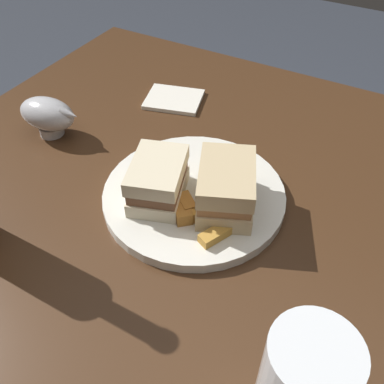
% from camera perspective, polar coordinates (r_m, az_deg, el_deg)
% --- Properties ---
extents(dining_table, '(1.01, 0.98, 0.73)m').
position_cam_1_polar(dining_table, '(0.95, -0.20, -18.10)').
color(dining_table, '#422816').
rests_on(dining_table, ground).
extents(plate, '(0.28, 0.28, 0.02)m').
position_cam_1_polar(plate, '(0.66, 0.27, -0.43)').
color(plate, silver).
rests_on(plate, dining_table).
extents(sandwich_half_left, '(0.10, 0.12, 0.06)m').
position_cam_1_polar(sandwich_half_left, '(0.63, -4.54, 1.55)').
color(sandwich_half_left, beige).
rests_on(sandwich_half_left, plate).
extents(sandwich_half_right, '(0.12, 0.14, 0.07)m').
position_cam_1_polar(sandwich_half_right, '(0.62, 4.55, 0.60)').
color(sandwich_half_right, '#CCB284').
rests_on(sandwich_half_right, plate).
extents(potato_wedge_front, '(0.04, 0.04, 0.02)m').
position_cam_1_polar(potato_wedge_front, '(0.62, -0.89, -1.63)').
color(potato_wedge_front, '#AD702D').
rests_on(potato_wedge_front, plate).
extents(potato_wedge_middle, '(0.04, 0.05, 0.01)m').
position_cam_1_polar(potato_wedge_middle, '(0.59, 3.06, -5.70)').
color(potato_wedge_middle, gold).
rests_on(potato_wedge_middle, plate).
extents(potato_wedge_back, '(0.05, 0.05, 0.02)m').
position_cam_1_polar(potato_wedge_back, '(0.62, -1.41, -2.39)').
color(potato_wedge_back, '#AD702D').
rests_on(potato_wedge_back, plate).
extents(potato_wedge_left_edge, '(0.05, 0.03, 0.02)m').
position_cam_1_polar(potato_wedge_left_edge, '(0.61, 0.37, -2.88)').
color(potato_wedge_left_edge, gold).
rests_on(potato_wedge_left_edge, plate).
extents(gravy_boat, '(0.12, 0.07, 0.07)m').
position_cam_1_polar(gravy_boat, '(0.82, -18.61, 9.78)').
color(gravy_boat, '#B7B7BC').
rests_on(gravy_boat, dining_table).
extents(napkin, '(0.13, 0.12, 0.01)m').
position_cam_1_polar(napkin, '(0.89, -2.43, 12.21)').
color(napkin, silver).
rests_on(napkin, dining_table).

